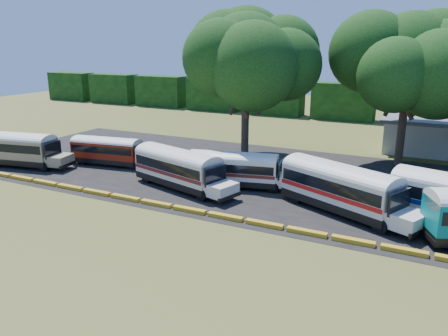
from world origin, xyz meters
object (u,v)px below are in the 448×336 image
at_px(bus_red, 109,149).
at_px(bus_cream_west, 179,166).
at_px(tree_west, 246,57).
at_px(bus_beige, 16,147).
at_px(bus_white_red, 342,186).

height_order(bus_red, bus_cream_west, bus_cream_west).
distance_m(bus_cream_west, tree_west, 14.10).
height_order(bus_cream_west, tree_west, tree_west).
distance_m(bus_beige, bus_cream_west, 18.74).
height_order(bus_beige, bus_white_red, bus_white_red).
distance_m(bus_beige, bus_white_red, 32.51).
distance_m(bus_beige, bus_red, 9.33).
xyz_separation_m(bus_red, bus_white_red, (24.28, -2.66, 0.38)).
bearing_deg(tree_west, bus_white_red, -40.00).
xyz_separation_m(bus_cream_west, tree_west, (1.40, 10.84, 8.91)).
relative_size(bus_beige, bus_red, 1.20).
relative_size(bus_cream_west, tree_west, 0.71).
distance_m(bus_white_red, tree_west, 18.38).
bearing_deg(bus_beige, bus_cream_west, -6.49).
bearing_deg(tree_west, bus_cream_west, -97.38).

